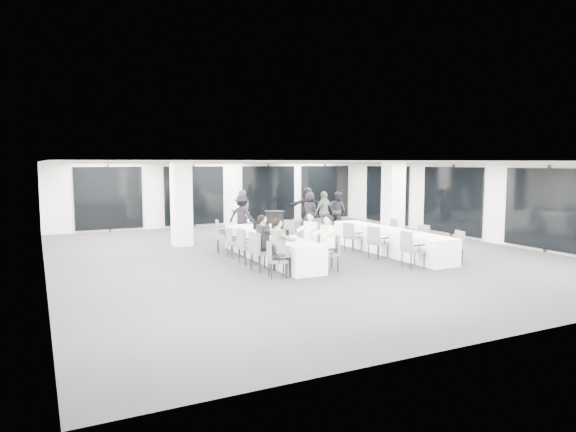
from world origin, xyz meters
The scene contains 42 objects.
room centered at (0.89, 1.11, 1.39)m, with size 14.04×16.04×2.84m.
column_left centered at (-2.80, 3.20, 1.40)m, with size 0.60×0.60×2.80m, color white.
column_right centered at (4.20, 1.00, 1.40)m, with size 0.60×0.60×2.80m, color white.
banquet_table_main centered at (-1.20, -0.37, 0.38)m, with size 0.90×5.00×0.75m, color white.
banquet_table_side centered at (2.51, -1.04, 0.38)m, with size 0.90×5.00×0.75m, color white.
cocktail_table centered at (0.60, 3.19, 0.52)m, with size 0.74×0.74×1.02m.
chair_main_left_near centered at (-2.03, -2.48, 0.49)m, with size 0.53×0.55×0.87m.
chair_main_left_second centered at (-2.04, -1.59, 0.57)m, with size 0.58×0.62×1.00m.
chair_main_left_mid centered at (-2.04, -0.66, 0.56)m, with size 0.52×0.58×0.98m.
chair_main_left_fourth centered at (-2.03, 0.37, 0.50)m, with size 0.45×0.50×0.88m.
chair_main_left_far centered at (-2.04, 1.35, 0.57)m, with size 0.62×0.64×1.00m.
chair_main_right_near centered at (-0.37, -2.37, 0.52)m, with size 0.52×0.56×0.92m.
chair_main_right_second centered at (-0.38, -1.45, 0.50)m, with size 0.51×0.54×0.88m.
chair_main_right_mid centered at (-0.38, -0.67, 0.50)m, with size 0.51×0.54×0.87m.
chair_main_right_fourth centered at (-0.37, 0.35, 0.57)m, with size 0.56×0.61×1.00m.
chair_main_right_far centered at (-0.37, 1.23, 0.54)m, with size 0.58×0.60×0.95m.
chair_side_left_near centered at (1.68, -3.02, 0.55)m, with size 0.53×0.58×0.97m.
chair_side_left_mid centered at (1.68, -1.50, 0.53)m, with size 0.55×0.58×0.93m.
chair_side_left_far centered at (1.69, -0.18, 0.51)m, with size 0.55×0.57×0.89m.
chair_side_right_near centered at (3.34, -2.94, 0.50)m, with size 0.51×0.54×0.87m.
chair_side_right_mid centered at (3.34, -1.50, 0.50)m, with size 0.54×0.56×0.88m.
chair_side_right_far centered at (3.34, 0.03, 0.52)m, with size 0.54×0.57×0.91m.
seated_guest_a centered at (-1.87, -2.49, 0.81)m, with size 0.50×0.38×1.44m.
seated_guest_b centered at (-1.87, -1.57, 0.81)m, with size 0.50×0.38×1.44m.
seated_guest_c centered at (-0.53, -2.36, 0.81)m, with size 0.50×0.38×1.44m.
seated_guest_d centered at (-0.53, -1.46, 0.81)m, with size 0.50×0.38×1.44m.
standing_guest_b centered at (-0.06, 4.84, 0.97)m, with size 0.93×0.57×1.94m, color #5B5E63.
standing_guest_c centered at (-0.28, 4.21, 0.89)m, with size 1.15×0.59×1.78m, color black.
standing_guest_d centered at (3.16, 4.02, 0.93)m, with size 1.09×0.61×1.86m, color #5B5E63.
standing_guest_e centered at (3.09, 5.11, 0.87)m, with size 0.84×0.51×1.74m, color black.
standing_guest_f centered at (3.74, 6.50, 0.95)m, with size 1.74×0.67×1.90m, color black.
standing_guest_g centered at (-1.86, 7.14, 0.94)m, with size 0.69×0.55×1.89m, color black.
standing_guest_h centered at (4.12, 4.58, 0.89)m, with size 0.85×0.52×1.77m, color black.
ice_bucket_near centered at (-1.23, -1.45, 0.88)m, with size 0.22×0.22×0.25m, color black.
ice_bucket_far centered at (-1.16, 0.68, 0.88)m, with size 0.23×0.23×0.26m, color black.
water_bottle_a centered at (-1.34, -2.22, 0.86)m, with size 0.07×0.07×0.23m, color silver.
water_bottle_b centered at (-0.96, 0.12, 0.86)m, with size 0.07×0.07×0.22m, color silver.
water_bottle_c centered at (-1.11, 1.47, 0.87)m, with size 0.08×0.08×0.24m, color silver.
plate_a centered at (-1.36, -1.86, 0.76)m, with size 0.21×0.21×0.03m.
plate_b centered at (-0.98, -2.01, 0.76)m, with size 0.21×0.21×0.03m.
plate_c centered at (-1.14, -0.78, 0.76)m, with size 0.20×0.20×0.03m.
wine_glass centered at (-1.00, -2.29, 0.91)m, with size 0.08×0.08×0.21m.
Camera 1 is at (-7.13, -13.55, 2.78)m, focal length 32.00 mm.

